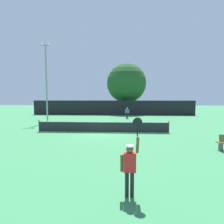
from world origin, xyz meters
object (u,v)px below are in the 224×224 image
Objects in this scene: player_receiving at (127,112)px; tennis_ball at (90,125)px; large_tree at (126,83)px; light_pole at (46,79)px; player_serving at (130,163)px; parked_car_near at (123,108)px.

tennis_ball is (-4.26, -7.22, -0.95)m from player_receiving.
player_receiving is 10.71m from large_tree.
tennis_ball is 8.31m from light_pole.
player_receiving is 0.17× the size of light_pole.
player_serving is 0.56× the size of parked_car_near.
light_pole is at bearing -125.49° from large_tree.
player_receiving is 0.37× the size of parked_car_near.
player_serving is 1.52× the size of player_receiving.
player_receiving is (0.49, 21.23, -0.08)m from player_serving.
tennis_ball is at bearing -105.95° from parked_car_near.
parked_car_near is (-0.11, 34.94, -0.29)m from player_serving.
light_pole is 17.51m from large_tree.
player_serving is 0.25× the size of large_tree.
large_tree is (0.06, 9.47, 5.00)m from player_receiving.
parked_car_near is (9.50, 18.48, -4.65)m from light_pole.
parked_car_near is at bearing 62.79° from light_pole.
player_serving reaches higher than parked_car_near.
player_receiving is 23.75× the size of tennis_ball.
light_pole is (-9.61, 16.46, 4.37)m from player_serving.
light_pole reaches higher than parked_car_near.
light_pole is (-10.10, -4.77, 4.45)m from player_receiving.
player_serving is 0.25× the size of light_pole.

